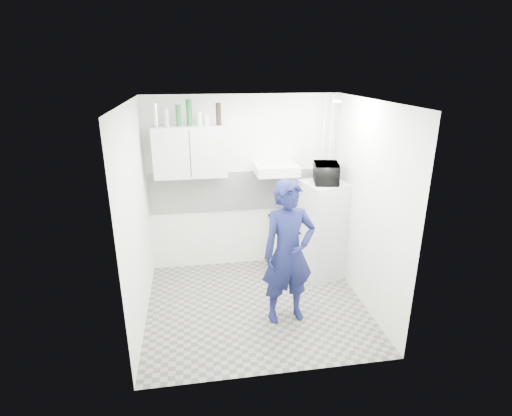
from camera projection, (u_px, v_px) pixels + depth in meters
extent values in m
plane|color=slate|center=(256.00, 305.00, 5.24)|extent=(2.80, 2.80, 0.00)
plane|color=white|center=(256.00, 101.00, 4.36)|extent=(2.80, 2.80, 0.00)
plane|color=white|center=(243.00, 184.00, 5.96)|extent=(2.80, 0.00, 2.80)
plane|color=white|center=(136.00, 219.00, 4.59)|extent=(0.00, 2.60, 2.60)
plane|color=white|center=(366.00, 206.00, 5.01)|extent=(0.00, 2.60, 2.60)
imported|color=#131844|center=(288.00, 253.00, 4.70)|extent=(0.69, 0.50, 1.77)
cube|color=silver|center=(285.00, 244.00, 6.13)|extent=(0.49, 0.49, 0.78)
cube|color=silver|center=(323.00, 230.00, 5.81)|extent=(0.72, 0.72, 1.43)
cube|color=black|center=(286.00, 219.00, 5.99)|extent=(0.47, 0.47, 0.03)
cylinder|color=silver|center=(289.00, 215.00, 5.96)|extent=(0.17, 0.17, 0.09)
imported|color=black|center=(326.00, 173.00, 5.53)|extent=(0.55, 0.43, 0.27)
cylinder|color=silver|center=(155.00, 115.00, 5.26)|extent=(0.07, 0.07, 0.30)
cylinder|color=#B2B7BC|center=(166.00, 117.00, 5.30)|extent=(0.06, 0.06, 0.24)
cylinder|color=#144C1E|center=(178.00, 115.00, 5.31)|extent=(0.07, 0.07, 0.28)
cylinder|color=#144C1E|center=(189.00, 113.00, 5.32)|extent=(0.08, 0.08, 0.35)
cylinder|color=#B2B7BC|center=(200.00, 119.00, 5.37)|extent=(0.08, 0.08, 0.19)
cylinder|color=#B2B7BC|center=(207.00, 120.00, 5.39)|extent=(0.08, 0.08, 0.15)
cylinder|color=black|center=(219.00, 114.00, 5.39)|extent=(0.07, 0.07, 0.29)
cube|color=silver|center=(190.00, 151.00, 5.50)|extent=(1.00, 0.35, 0.70)
cube|color=silver|center=(276.00, 169.00, 5.70)|extent=(0.60, 0.50, 0.14)
cube|color=white|center=(243.00, 191.00, 5.98)|extent=(2.74, 0.03, 0.60)
cylinder|color=silver|center=(328.00, 182.00, 6.08)|extent=(0.05, 0.05, 2.60)
cylinder|color=silver|center=(320.00, 182.00, 6.06)|extent=(0.04, 0.04, 2.60)
cylinder|color=white|center=(337.00, 101.00, 4.70)|extent=(0.10, 0.10, 0.02)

